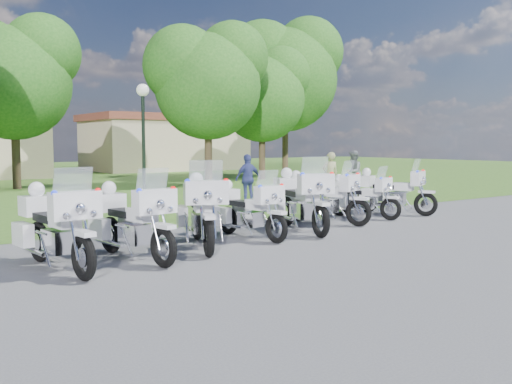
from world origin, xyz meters
TOP-DOWN VIEW (x-y plane):
  - ground at (0.00, 0.00)m, footprint 100.00×100.00m
  - grass_lawn at (0.00, 27.00)m, footprint 100.00×48.00m
  - motorcycle_0 at (-5.81, 0.10)m, footprint 0.97×2.54m
  - motorcycle_1 at (-4.47, 0.18)m, footprint 1.00×2.45m
  - motorcycle_2 at (-2.84, 0.49)m, footprint 1.50×2.46m
  - motorcycle_3 at (-1.49, 0.84)m, footprint 0.86×2.24m
  - motorcycle_4 at (0.09, 0.95)m, footprint 1.31×2.57m
  - motorcycle_5 at (1.34, 1.56)m, footprint 1.35×2.31m
  - motorcycle_6 at (2.93, 1.76)m, footprint 1.11×2.08m
  - motorcycle_7 at (4.27, 1.84)m, footprint 1.41×2.24m
  - lamp_post at (-0.09, 9.27)m, footprint 0.44×0.44m
  - tree_1 at (-2.55, 17.44)m, footprint 5.81×4.96m
  - tree_2 at (5.38, 14.16)m, footprint 5.87×5.01m
  - tree_3 at (10.24, 16.50)m, footprint 5.57×4.75m
  - tree_4 at (13.09, 18.05)m, footprint 7.27×6.20m
  - building_east at (11.00, 30.00)m, footprint 11.44×7.28m
  - bystander_a at (5.76, 6.02)m, footprint 0.72×0.57m
  - bystander_b at (7.96, 7.05)m, footprint 1.06×1.01m
  - bystander_c at (2.47, 6.54)m, footprint 0.99×0.43m

SIDE VIEW (x-z plane):
  - ground at x=0.00m, z-range 0.00..0.00m
  - grass_lawn at x=0.00m, z-range 0.00..0.01m
  - motorcycle_6 at x=2.93m, z-range -0.12..1.33m
  - motorcycle_3 at x=-1.49m, z-range -0.12..1.38m
  - motorcycle_7 at x=4.27m, z-range -0.13..1.48m
  - motorcycle_5 at x=1.34m, z-range -0.13..1.50m
  - motorcycle_1 at x=-4.47m, z-range -0.13..1.52m
  - motorcycle_0 at x=-5.81m, z-range -0.14..1.57m
  - motorcycle_2 at x=-2.84m, z-range -0.14..1.61m
  - motorcycle_4 at x=0.09m, z-range -0.14..1.62m
  - bystander_c at x=2.47m, z-range 0.00..1.67m
  - bystander_a at x=5.76m, z-range 0.00..1.71m
  - bystander_b at x=7.96m, z-range 0.00..1.73m
  - building_east at x=11.00m, z-range 0.02..4.12m
  - lamp_post at x=-0.09m, z-range 1.05..5.16m
  - tree_3 at x=10.24m, z-range 1.20..8.62m
  - tree_1 at x=-2.55m, z-range 1.25..9.00m
  - tree_2 at x=5.38m, z-range 1.26..9.09m
  - tree_4 at x=13.09m, z-range 1.57..11.26m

